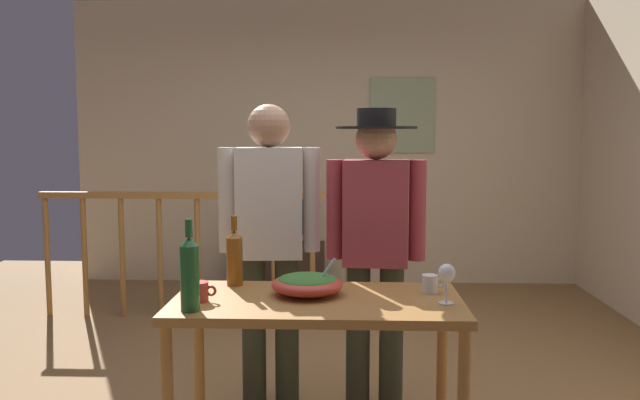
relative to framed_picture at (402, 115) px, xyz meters
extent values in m
cube|color=beige|center=(-0.73, 0.06, -0.27)|extent=(5.02, 0.10, 2.79)
cube|color=#9DB184|center=(0.00, 0.00, 0.00)|extent=(0.63, 0.03, 0.73)
cylinder|color=#9E6B33|center=(-2.98, -1.29, -1.18)|extent=(0.04, 0.04, 0.97)
cylinder|color=#9E6B33|center=(-2.67, -1.29, -1.18)|extent=(0.04, 0.04, 0.97)
cylinder|color=#9E6B33|center=(-2.36, -1.29, -1.18)|extent=(0.04, 0.04, 0.97)
cylinder|color=#9E6B33|center=(-2.06, -1.29, -1.18)|extent=(0.04, 0.04, 0.97)
cylinder|color=#9E6B33|center=(-1.75, -1.29, -1.18)|extent=(0.04, 0.04, 0.97)
cylinder|color=#9E6B33|center=(-1.44, -1.29, -1.18)|extent=(0.04, 0.04, 0.97)
cylinder|color=#9E6B33|center=(-1.13, -1.29, -1.18)|extent=(0.04, 0.04, 0.97)
cylinder|color=#9E6B33|center=(-0.82, -1.29, -1.18)|extent=(0.04, 0.04, 0.97)
cylinder|color=#9E6B33|center=(-0.51, -1.29, -1.18)|extent=(0.04, 0.04, 0.97)
cube|color=#9E6B33|center=(-1.75, -1.29, -0.67)|extent=(2.56, 0.07, 0.05)
cube|color=#9E6B33|center=(-0.51, -1.29, -1.13)|extent=(0.10, 0.10, 1.07)
cube|color=#38281E|center=(-1.21, -0.29, -1.45)|extent=(0.90, 0.40, 0.44)
cube|color=black|center=(-1.21, -0.29, -1.22)|extent=(0.20, 0.12, 0.02)
cylinder|color=black|center=(-1.21, -0.29, -1.17)|extent=(0.03, 0.03, 0.08)
cube|color=black|center=(-1.21, -0.32, -0.95)|extent=(0.61, 0.06, 0.36)
cube|color=black|center=(-1.21, -0.35, -0.95)|extent=(0.56, 0.01, 0.33)
cube|color=#9E6B33|center=(-0.68, -3.60, -0.92)|extent=(1.27, 0.65, 0.04)
cylinder|color=#9E6B33|center=(-1.27, -3.32, -1.30)|extent=(0.05, 0.05, 0.73)
cylinder|color=#9E6B33|center=(-0.09, -3.32, -1.30)|extent=(0.05, 0.05, 0.73)
ellipsoid|color=#CC3D2D|center=(-0.72, -3.53, -0.85)|extent=(0.32, 0.32, 0.09)
ellipsoid|color=#38702D|center=(-0.72, -3.53, -0.83)|extent=(0.26, 0.26, 0.04)
cylinder|color=silver|center=(-0.66, -3.53, -0.81)|extent=(0.12, 0.01, 0.17)
cylinder|color=silver|center=(-0.13, -3.67, -0.89)|extent=(0.07, 0.07, 0.01)
cylinder|color=silver|center=(-0.13, -3.67, -0.84)|extent=(0.01, 0.01, 0.09)
ellipsoid|color=silver|center=(-0.13, -3.67, -0.76)|extent=(0.07, 0.07, 0.08)
cylinder|color=#1E5628|center=(-1.19, -3.82, -0.76)|extent=(0.08, 0.08, 0.27)
cone|color=#1E5628|center=(-1.19, -3.82, -0.61)|extent=(0.08, 0.08, 0.04)
cylinder|color=#1E5628|center=(-1.19, -3.82, -0.55)|extent=(0.03, 0.03, 0.07)
cylinder|color=brown|center=(-1.08, -3.37, -0.78)|extent=(0.08, 0.08, 0.23)
cone|color=brown|center=(-1.08, -3.37, -0.65)|extent=(0.08, 0.08, 0.03)
cylinder|color=brown|center=(-1.08, -3.37, -0.60)|extent=(0.03, 0.03, 0.07)
cylinder|color=#B7332D|center=(-1.19, -3.67, -0.85)|extent=(0.08, 0.08, 0.09)
torus|color=#B7332D|center=(-1.13, -3.67, -0.85)|extent=(0.05, 0.01, 0.05)
cylinder|color=white|center=(-0.17, -3.48, -0.85)|extent=(0.07, 0.07, 0.08)
torus|color=white|center=(-0.12, -3.48, -0.85)|extent=(0.05, 0.01, 0.05)
cylinder|color=#2D3323|center=(-0.87, -2.95, -1.25)|extent=(0.13, 0.13, 0.83)
cylinder|color=#2D3323|center=(-1.05, -2.96, -1.25)|extent=(0.13, 0.13, 0.83)
cube|color=beige|center=(-0.96, -2.96, -0.54)|extent=(0.37, 0.24, 0.59)
cylinder|color=beige|center=(-0.74, -2.94, -0.53)|extent=(0.09, 0.09, 0.56)
cylinder|color=beige|center=(-1.19, -2.97, -0.53)|extent=(0.09, 0.09, 0.56)
sphere|color=#A37556|center=(-0.96, -2.96, -0.14)|extent=(0.23, 0.23, 0.23)
cylinder|color=#2D3323|center=(-0.31, -2.96, -1.27)|extent=(0.13, 0.13, 0.79)
cylinder|color=#2D3323|center=(-0.49, -2.95, -1.27)|extent=(0.13, 0.13, 0.79)
cube|color=#9E3842|center=(-0.40, -2.96, -0.59)|extent=(0.35, 0.24, 0.56)
cylinder|color=#9E3842|center=(-0.18, -2.97, -0.58)|extent=(0.09, 0.09, 0.53)
cylinder|color=#9E3842|center=(-0.61, -2.94, -0.58)|extent=(0.09, 0.09, 0.53)
sphere|color=tan|center=(-0.40, -2.96, -0.21)|extent=(0.22, 0.22, 0.22)
cylinder|color=black|center=(-0.40, -2.96, -0.15)|extent=(0.43, 0.43, 0.01)
cylinder|color=black|center=(-0.40, -2.96, -0.10)|extent=(0.21, 0.21, 0.10)
camera|label=1|loc=(-0.56, -6.36, -0.18)|focal=36.09mm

